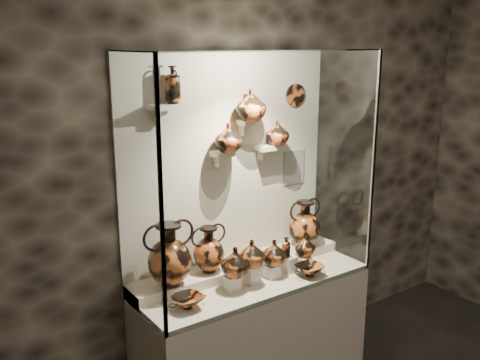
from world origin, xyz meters
The scene contains 36 objects.
wall_back centered at (0.00, 2.50, 1.60)m, with size 5.00×0.02×3.20m, color black.
plinth centered at (0.00, 2.18, 0.40)m, with size 1.70×0.60×0.80m, color beige.
front_tier centered at (0.00, 2.18, 0.82)m, with size 1.68×0.58×0.03m, color beige.
rear_tier centered at (0.00, 2.35, 0.85)m, with size 1.70×0.25×0.10m, color beige.
back_panel centered at (0.00, 2.50, 1.60)m, with size 1.70×0.03×1.60m, color beige.
glass_front centered at (0.00, 1.88, 1.60)m, with size 1.70×0.01×1.60m, color white.
glass_left centered at (-0.85, 2.18, 1.60)m, with size 0.01×0.60×1.60m, color white.
glass_right centered at (0.85, 2.18, 1.60)m, with size 0.01×0.60×1.60m, color white.
glass_top centered at (0.00, 2.18, 2.40)m, with size 1.70×0.60×0.01m, color white.
frame_post_left centered at (-0.84, 1.89, 1.60)m, with size 0.02×0.02×1.60m, color gray.
frame_post_right centered at (0.84, 1.89, 1.60)m, with size 0.02×0.02×1.60m, color gray.
pedestal_a centered at (-0.22, 2.13, 0.88)m, with size 0.09×0.09×0.10m, color silver.
pedestal_b centered at (-0.05, 2.13, 0.90)m, with size 0.09×0.09×0.13m, color silver.
pedestal_c centered at (0.12, 2.13, 0.88)m, with size 0.09×0.09×0.09m, color silver.
pedestal_d centered at (0.28, 2.13, 0.89)m, with size 0.09×0.09×0.12m, color silver.
pedestal_e centered at (0.42, 2.13, 0.87)m, with size 0.09×0.09×0.08m, color silver.
bracket_ul centered at (-0.55, 2.42, 2.05)m, with size 0.14×0.12×0.04m, color beige.
bracket_ca centered at (-0.10, 2.42, 1.70)m, with size 0.14×0.12×0.04m, color beige.
bracket_cb centered at (0.10, 2.42, 1.90)m, with size 0.10×0.12×0.04m, color beige.
bracket_cc centered at (0.28, 2.42, 1.70)m, with size 0.14×0.12×0.04m, color beige.
amphora_left centered at (-0.59, 2.30, 1.11)m, with size 0.34×0.34×0.42m, color #AE5421, non-canonical shape.
amphora_mid centered at (-0.27, 2.34, 1.06)m, with size 0.26×0.26×0.33m, color #B94E20, non-canonical shape.
amphora_right centered at (0.60, 2.32, 1.08)m, with size 0.29×0.29×0.36m, color #AE5421, non-canonical shape.
jug_a centered at (-0.20, 2.11, 1.03)m, with size 0.19×0.19×0.20m, color #AE5421.
jug_b centered at (-0.07, 2.11, 1.06)m, with size 0.19×0.19×0.19m, color #B94E20.
jug_c centered at (0.14, 2.13, 1.01)m, with size 0.18×0.18×0.18m, color #AE5421.
jug_e centered at (0.44, 2.15, 0.99)m, with size 0.15×0.15×0.16m, color #AE5421.
lekythos_small centered at (0.25, 2.13, 1.04)m, with size 0.08×0.08×0.17m, color #B94E20, non-canonical shape.
kylix_left centered at (-0.59, 2.08, 0.88)m, with size 0.25×0.21×0.10m, color #B94E20, non-canonical shape.
kylix_right centered at (0.36, 1.99, 0.88)m, with size 0.25×0.21×0.10m, color #AE5421, non-canonical shape.
lekythos_tall centered at (-0.47, 2.42, 2.20)m, with size 0.11×0.11×0.27m, color #AE5421, non-canonical shape.
ovoid_vase_a centered at (-0.08, 2.37, 1.82)m, with size 0.19×0.19×0.20m, color #B94E20.
ovoid_vase_b centered at (0.10, 2.36, 2.03)m, with size 0.21×0.21×0.22m, color #B94E20.
ovoid_vase_c centered at (0.36, 2.38, 1.81)m, with size 0.17×0.17×0.18m, color #B94E20.
wall_plate centered at (0.59, 2.47, 2.06)m, with size 0.17×0.17×0.02m, color #AA4E21.
info_placard centered at (0.60, 2.47, 1.50)m, with size 0.20×0.01×0.27m, color beige.
Camera 1 is at (-2.07, -0.60, 2.45)m, focal length 40.00 mm.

